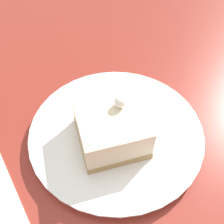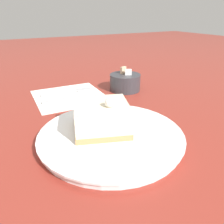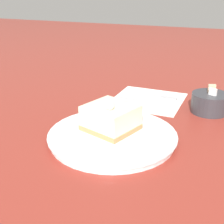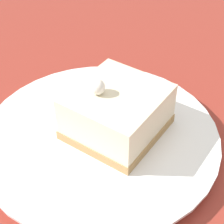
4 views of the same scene
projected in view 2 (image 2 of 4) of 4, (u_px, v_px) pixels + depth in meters
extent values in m
plane|color=maroon|center=(126.00, 147.00, 0.42)|extent=(4.00, 4.00, 0.00)
cylinder|color=white|center=(111.00, 136.00, 0.44)|extent=(0.28, 0.28, 0.02)
cylinder|color=white|center=(111.00, 133.00, 0.43)|extent=(0.29, 0.29, 0.00)
cube|color=#AD8451|center=(102.00, 127.00, 0.44)|extent=(0.13, 0.13, 0.01)
cube|color=beige|center=(101.00, 115.00, 0.43)|extent=(0.13, 0.13, 0.05)
sphere|color=white|center=(109.00, 103.00, 0.40)|extent=(0.02, 0.02, 0.02)
cube|color=white|center=(70.00, 96.00, 0.66)|extent=(0.21, 0.21, 0.00)
cube|color=#B2B2B7|center=(59.00, 93.00, 0.67)|extent=(0.01, 0.11, 0.00)
cube|color=#B2B2B7|center=(84.00, 89.00, 0.71)|extent=(0.02, 0.05, 0.00)
cube|color=#B2B2B7|center=(57.00, 100.00, 0.62)|extent=(0.02, 0.09, 0.00)
cube|color=#B2B2B7|center=(86.00, 95.00, 0.66)|extent=(0.01, 0.09, 0.00)
cylinder|color=#333338|center=(125.00, 82.00, 0.71)|extent=(0.10, 0.10, 0.05)
cube|color=#D8B28C|center=(123.00, 70.00, 0.70)|extent=(0.01, 0.02, 0.02)
cube|color=white|center=(128.00, 72.00, 0.69)|extent=(0.02, 0.02, 0.02)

